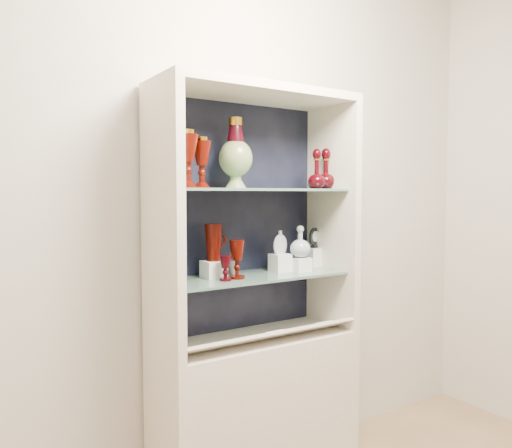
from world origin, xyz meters
TOP-DOWN VIEW (x-y plane):
  - wall_back at (0.00, 1.75)m, footprint 3.50×0.02m
  - cabinet_base at (0.00, 1.53)m, footprint 1.00×0.40m
  - cabinet_back_panel at (0.00, 1.72)m, footprint 0.98×0.02m
  - cabinet_side_left at (-0.48, 1.53)m, footprint 0.04×0.40m
  - cabinet_side_right at (0.48, 1.53)m, footprint 0.04×0.40m
  - cabinet_top_cap at (0.00, 1.53)m, footprint 1.00×0.40m
  - shelf_lower at (0.00, 1.55)m, footprint 0.92×0.34m
  - shelf_upper at (0.00, 1.55)m, footprint 0.92×0.34m
  - label_ledge at (0.00, 1.42)m, footprint 0.92×0.17m
  - label_card_0 at (0.31, 1.42)m, footprint 0.10×0.06m
  - label_card_1 at (0.01, 1.42)m, footprint 0.10×0.06m
  - pedestal_lamp_left at (-0.37, 1.50)m, footprint 0.12×0.12m
  - pedestal_lamp_right at (-0.28, 1.54)m, footprint 0.10×0.10m
  - enamel_urn at (-0.09, 1.57)m, footprint 0.21×0.21m
  - ruby_decanter_a at (0.34, 1.49)m, footprint 0.11×0.11m
  - ruby_decanter_b at (0.44, 1.53)m, footprint 0.13×0.13m
  - lidded_bowl at (0.44, 1.62)m, footprint 0.09×0.09m
  - cobalt_goblet at (-0.44, 1.52)m, footprint 0.08×0.08m
  - ruby_goblet_tall at (-0.12, 1.51)m, footprint 0.10×0.10m
  - ruby_goblet_small at (-0.19, 1.49)m, footprint 0.07×0.07m
  - riser_ruby_pitcher at (-0.20, 1.59)m, footprint 0.10×0.10m
  - ruby_pitcher at (-0.20, 1.59)m, footprint 0.14×0.10m
  - clear_square_bottle at (-0.11, 1.58)m, footprint 0.04×0.04m
  - riser_flat_flask at (0.17, 1.57)m, footprint 0.09×0.09m
  - flat_flask at (0.17, 1.57)m, footprint 0.09×0.04m
  - riser_clear_round_decanter at (0.26, 1.52)m, footprint 0.09×0.09m
  - clear_round_decanter at (0.26, 1.52)m, footprint 0.13×0.13m
  - riser_cameo_medallion at (0.44, 1.62)m, footprint 0.08×0.08m
  - cameo_medallion at (0.44, 1.62)m, footprint 0.10×0.07m

SIDE VIEW (x-z plane):
  - cabinet_base at x=0.00m, z-range 0.00..0.75m
  - label_ledge at x=0.00m, z-range 0.74..0.82m
  - label_card_0 at x=0.31m, z-range 0.78..0.81m
  - label_card_1 at x=0.01m, z-range 0.78..0.81m
  - shelf_lower at x=0.00m, z-range 1.04..1.05m
  - riser_clear_round_decanter at x=0.26m, z-range 1.05..1.12m
  - riser_ruby_pitcher at x=-0.20m, z-range 1.05..1.13m
  - riser_flat_flask at x=0.17m, z-range 1.05..1.14m
  - riser_cameo_medallion at x=0.44m, z-range 1.05..1.15m
  - ruby_goblet_small at x=-0.19m, z-range 1.05..1.16m
  - clear_square_bottle at x=-0.11m, z-range 1.05..1.17m
  - cobalt_goblet at x=-0.44m, z-range 1.05..1.21m
  - ruby_goblet_tall at x=-0.12m, z-range 1.05..1.23m
  - clear_round_decanter at x=0.26m, z-range 1.12..1.28m
  - flat_flask at x=0.17m, z-range 1.14..1.26m
  - cameo_medallion at x=0.44m, z-range 1.15..1.26m
  - ruby_pitcher at x=-0.20m, z-range 1.13..1.31m
  - cabinet_back_panel at x=0.00m, z-range 0.75..1.90m
  - cabinet_side_left at x=-0.48m, z-range 0.75..1.90m
  - cabinet_side_right at x=0.48m, z-range 0.75..1.90m
  - wall_back at x=0.00m, z-range 0.00..2.80m
  - shelf_upper at x=0.00m, z-range 1.46..1.47m
  - lidded_bowl at x=0.44m, z-range 1.47..1.55m
  - ruby_decanter_b at x=0.44m, z-range 1.47..1.70m
  - pedestal_lamp_right at x=-0.28m, z-range 1.47..1.70m
  - ruby_decanter_a at x=0.34m, z-range 1.47..1.70m
  - pedestal_lamp_left at x=-0.37m, z-range 1.47..1.72m
  - enamel_urn at x=-0.09m, z-range 1.47..1.80m
  - cabinet_top_cap at x=0.00m, z-range 1.90..1.94m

